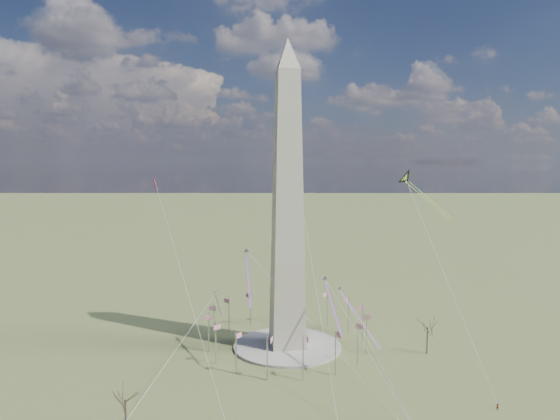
{
  "coord_description": "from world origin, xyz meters",
  "views": [
    {
      "loc": [
        -27.55,
        -159.23,
        61.58
      ],
      "look_at": [
        -2.5,
        0.0,
        46.14
      ],
      "focal_mm": 32.0,
      "sensor_mm": 36.0,
      "label": 1
    }
  ],
  "objects": [
    {
      "name": "ground",
      "position": [
        0.0,
        0.0,
        0.0
      ],
      "size": [
        2000.0,
        2000.0,
        0.0
      ],
      "primitive_type": "plane",
      "color": "#526130",
      "rests_on": "ground"
    },
    {
      "name": "plaza",
      "position": [
        0.0,
        0.0,
        0.4
      ],
      "size": [
        36.0,
        36.0,
        0.8
      ],
      "primitive_type": "cylinder",
      "color": "#A6A297",
      "rests_on": "ground"
    },
    {
      "name": "kite_diamond_purple",
      "position": [
        -22.7,
        10.21,
        16.67
      ],
      "size": [
        2.66,
        3.66,
        10.7
      ],
      "rotation": [
        0.0,
        0.0,
        2.35
      ],
      "color": "navy",
      "rests_on": "ground"
    },
    {
      "name": "kite_streamer_mid",
      "position": [
        -13.76,
        -7.31,
        28.1
      ],
      "size": [
        1.96,
        20.52,
        14.09
      ],
      "rotation": [
        0.0,
        0.0,
        3.11
      ],
      "color": "#F72746",
      "rests_on": "ground"
    },
    {
      "name": "flagpole_ring",
      "position": [
        -0.0,
        -0.0,
        7.27
      ],
      "size": [
        54.4,
        54.4,
        13.0
      ],
      "color": "#B6B8BD",
      "rests_on": "ground"
    },
    {
      "name": "kite_streamer_left",
      "position": [
        11.14,
        -13.44,
        19.76
      ],
      "size": [
        1.83,
        19.59,
        13.46
      ],
      "rotation": [
        0.0,
        0.0,
        3.15
      ],
      "color": "#F72746",
      "rests_on": "ground"
    },
    {
      "name": "kite_small_red",
      "position": [
        -44.87,
        30.97,
        54.72
      ],
      "size": [
        1.2,
        1.91,
        4.29
      ],
      "rotation": [
        0.0,
        0.0,
        2.69
      ],
      "color": "red",
      "rests_on": "ground"
    },
    {
      "name": "tree_far",
      "position": [
        -45.41,
        -46.8,
        8.51
      ],
      "size": [
        6.82,
        6.82,
        11.94
      ],
      "color": "#493C2C",
      "rests_on": "ground"
    },
    {
      "name": "kite_streamer_right",
      "position": [
        23.21,
        2.34,
        11.49
      ],
      "size": [
        9.07,
        22.37,
        15.97
      ],
      "rotation": [
        0.0,
        0.0,
        3.48
      ],
      "color": "#F72746",
      "rests_on": "ground"
    },
    {
      "name": "washington_monument",
      "position": [
        0.0,
        0.0,
        47.95
      ],
      "size": [
        15.56,
        15.56,
        100.0
      ],
      "color": "#B4AD97",
      "rests_on": "plaza"
    },
    {
      "name": "kite_delta_black",
      "position": [
        42.07,
        2.13,
        55.43
      ],
      "size": [
        14.71,
        18.51,
        16.04
      ],
      "rotation": [
        0.0,
        0.0,
        3.74
      ],
      "color": "black",
      "rests_on": "ground"
    },
    {
      "name": "person_east",
      "position": [
        44.57,
        -50.1,
        0.87
      ],
      "size": [
        0.66,
        0.45,
        1.75
      ],
      "primitive_type": "imported",
      "rotation": [
        0.0,
        0.0,
        3.1
      ],
      "color": "gray",
      "rests_on": "ground"
    },
    {
      "name": "kite_small_white",
      "position": [
        6.9,
        41.58,
        81.33
      ],
      "size": [
        1.51,
        2.32,
        5.05
      ],
      "rotation": [
        0.0,
        0.0,
        2.6
      ],
      "color": "silver",
      "rests_on": "ground"
    },
    {
      "name": "tree_near",
      "position": [
        43.52,
        -12.71,
        9.45
      ],
      "size": [
        7.57,
        7.57,
        13.25
      ],
      "color": "#493C2C",
      "rests_on": "ground"
    }
  ]
}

